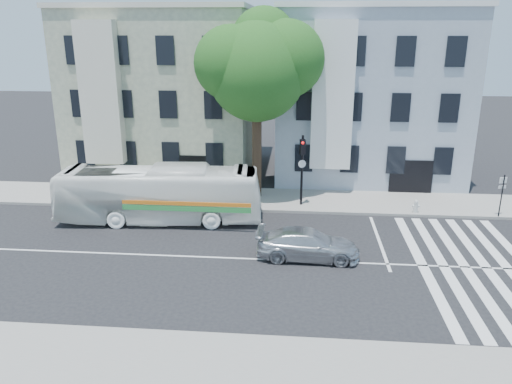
# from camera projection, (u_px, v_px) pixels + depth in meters

# --- Properties ---
(ground) EXTENTS (120.00, 120.00, 0.00)m
(ground) POSITION_uv_depth(u_px,v_px,m) (240.00, 258.00, 22.39)
(ground) COLOR black
(ground) RESTS_ON ground
(sidewalk_far) EXTENTS (80.00, 4.00, 0.15)m
(sidewalk_far) POSITION_uv_depth(u_px,v_px,m) (256.00, 199.00, 29.94)
(sidewalk_far) COLOR gray
(sidewalk_far) RESTS_ON ground
(sidewalk_near) EXTENTS (80.00, 4.00, 0.15)m
(sidewalk_near) POSITION_uv_depth(u_px,v_px,m) (209.00, 374.00, 14.80)
(sidewalk_near) COLOR gray
(sidewalk_near) RESTS_ON ground
(building_left) EXTENTS (12.00, 10.00, 11.00)m
(building_left) POSITION_uv_depth(u_px,v_px,m) (167.00, 93.00, 35.47)
(building_left) COLOR gray
(building_left) RESTS_ON ground
(building_right) EXTENTS (12.00, 10.00, 11.00)m
(building_right) POSITION_uv_depth(u_px,v_px,m) (366.00, 95.00, 34.30)
(building_right) COLOR #909CAB
(building_right) RESTS_ON ground
(street_tree) EXTENTS (7.30, 5.90, 11.10)m
(street_tree) POSITION_uv_depth(u_px,v_px,m) (258.00, 66.00, 28.22)
(street_tree) COLOR #2D2116
(street_tree) RESTS_ON ground
(bus) EXTENTS (3.29, 10.92, 3.00)m
(bus) POSITION_uv_depth(u_px,v_px,m) (160.00, 194.00, 26.36)
(bus) COLOR white
(bus) RESTS_ON ground
(sedan) EXTENTS (1.95, 4.62, 1.33)m
(sedan) POSITION_uv_depth(u_px,v_px,m) (308.00, 244.00, 22.26)
(sedan) COLOR silver
(sedan) RESTS_ON ground
(hedge) EXTENTS (8.43, 2.97, 0.70)m
(hedge) POSITION_uv_depth(u_px,v_px,m) (151.00, 196.00, 29.18)
(hedge) COLOR #32611F
(hedge) RESTS_ON sidewalk_far
(traffic_signal) EXTENTS (0.42, 0.53, 4.21)m
(traffic_signal) POSITION_uv_depth(u_px,v_px,m) (302.00, 162.00, 27.98)
(traffic_signal) COLOR black
(traffic_signal) RESTS_ON ground
(fire_hydrant) EXTENTS (0.41, 0.24, 0.73)m
(fire_hydrant) POSITION_uv_depth(u_px,v_px,m) (416.00, 206.00, 27.48)
(fire_hydrant) COLOR beige
(fire_hydrant) RESTS_ON sidewalk_far
(far_sign_pole) EXTENTS (0.42, 0.21, 2.34)m
(far_sign_pole) POSITION_uv_depth(u_px,v_px,m) (502.00, 190.00, 26.58)
(far_sign_pole) COLOR black
(far_sign_pole) RESTS_ON sidewalk_far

